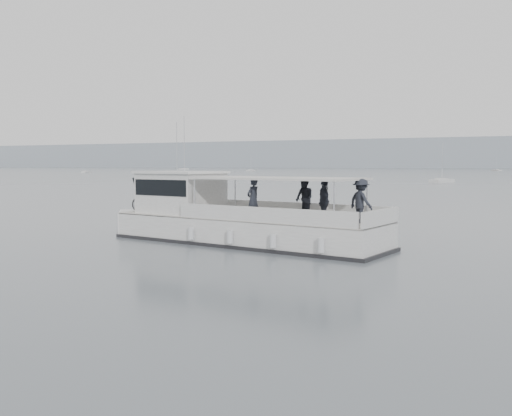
% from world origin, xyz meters
% --- Properties ---
extents(ground, '(1400.00, 1400.00, 0.00)m').
position_xyz_m(ground, '(0.00, 0.00, 0.00)').
color(ground, '#535C62').
rests_on(ground, ground).
extents(tour_boat, '(14.67, 5.54, 6.10)m').
position_xyz_m(tour_boat, '(-6.35, -0.87, 1.00)').
color(tour_boat, white).
rests_on(tour_boat, ground).
extents(moored_fleet, '(405.02, 356.15, 8.93)m').
position_xyz_m(moored_fleet, '(-15.35, 187.26, 0.36)').
color(moored_fleet, white).
rests_on(moored_fleet, ground).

